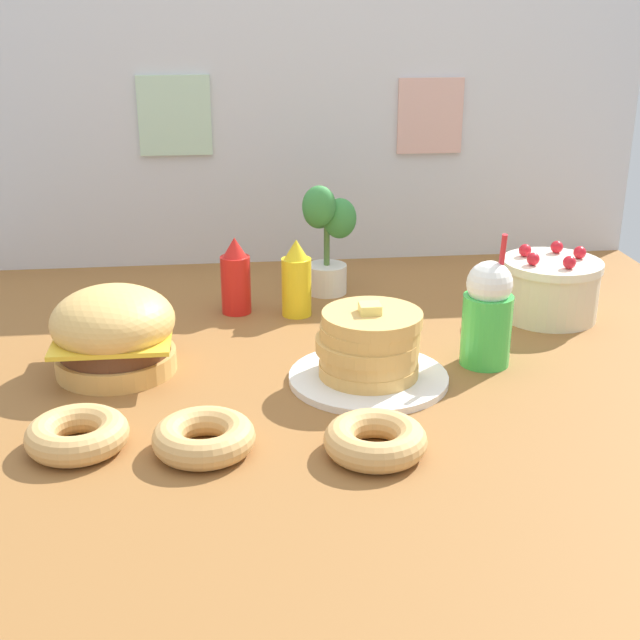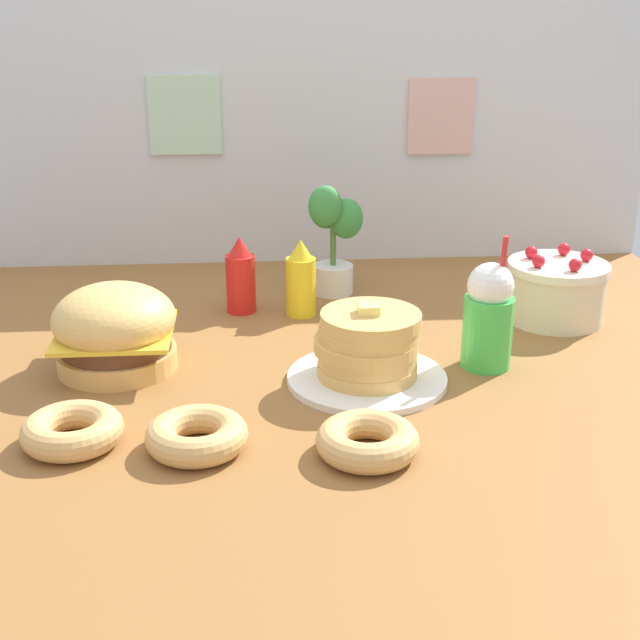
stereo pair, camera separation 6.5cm
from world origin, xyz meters
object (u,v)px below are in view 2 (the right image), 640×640
cream_soda_cup (488,316)px  potted_plant (333,236)px  burger (115,330)px  donut_pink_glaze (72,430)px  ketchup_bottle (241,277)px  pancake_stack (368,352)px  donut_vanilla (367,440)px  layer_cake (556,291)px  mustard_bottle (301,280)px  donut_chocolate (197,435)px

cream_soda_cup → potted_plant: potted_plant is taller
burger → donut_pink_glaze: 0.37m
potted_plant → donut_pink_glaze: bearing=-124.1°
ketchup_bottle → potted_plant: 0.30m
potted_plant → pancake_stack: bearing=-88.0°
potted_plant → donut_vanilla: bearing=-91.2°
layer_cake → mustard_bottle: mustard_bottle is taller
mustard_bottle → donut_chocolate: size_ratio=1.08×
donut_chocolate → layer_cake: bearing=34.7°
layer_cake → mustard_bottle: 0.67m
burger → pancake_stack: size_ratio=0.78×
ketchup_bottle → donut_vanilla: size_ratio=1.08×
layer_cake → potted_plant: size_ratio=0.82×
burger → donut_vanilla: burger is taller
burger → donut_vanilla: bearing=-40.3°
layer_cake → potted_plant: bearing=154.9°
mustard_bottle → potted_plant: (0.10, 0.17, 0.07)m
donut_chocolate → pancake_stack: bearing=37.6°
layer_cake → donut_vanilla: 0.89m
donut_pink_glaze → burger: bearing=84.5°
pancake_stack → cream_soda_cup: size_ratio=1.13×
pancake_stack → layer_cake: (0.54, 0.35, 0.01)m
cream_soda_cup → donut_pink_glaze: 0.94m
burger → cream_soda_cup: size_ratio=0.88×
layer_cake → mustard_bottle: (-0.67, 0.09, 0.02)m
layer_cake → potted_plant: potted_plant is taller
pancake_stack → ketchup_bottle: (-0.28, 0.48, 0.02)m
burger → donut_pink_glaze: burger is taller
layer_cake → donut_pink_glaze: (-1.14, -0.59, -0.05)m
burger → ketchup_bottle: ketchup_bottle is taller
layer_cake → donut_chocolate: bearing=-145.3°
layer_cake → donut_vanilla: bearing=-131.1°
pancake_stack → donut_pink_glaze: bearing=-158.3°
mustard_bottle → cream_soda_cup: bearing=-42.7°
donut_chocolate → potted_plant: (0.34, 0.89, 0.14)m
pancake_stack → cream_soda_cup: 0.30m
potted_plant → burger: bearing=-137.6°
ketchup_bottle → mustard_bottle: same height
ketchup_bottle → mustard_bottle: bearing=-13.3°
donut_pink_glaze → donut_chocolate: bearing=-9.2°
ketchup_bottle → donut_chocolate: bearing=-95.9°
ketchup_bottle → layer_cake: bearing=-9.0°
pancake_stack → cream_soda_cup: (0.28, 0.07, 0.05)m
mustard_bottle → donut_vanilla: 0.77m
ketchup_bottle → donut_chocolate: ketchup_bottle is taller
donut_pink_glaze → donut_chocolate: size_ratio=1.00×
layer_cake → burger: bearing=-168.3°
pancake_stack → layer_cake: size_ratio=1.36×
mustard_bottle → potted_plant: 0.21m
cream_soda_cup → donut_vanilla: size_ratio=1.61×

